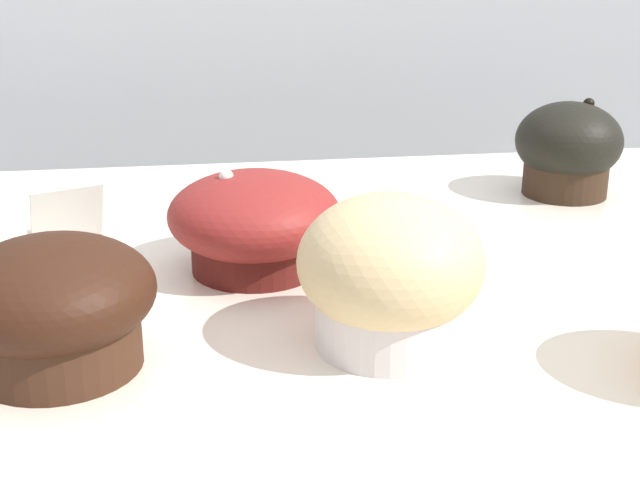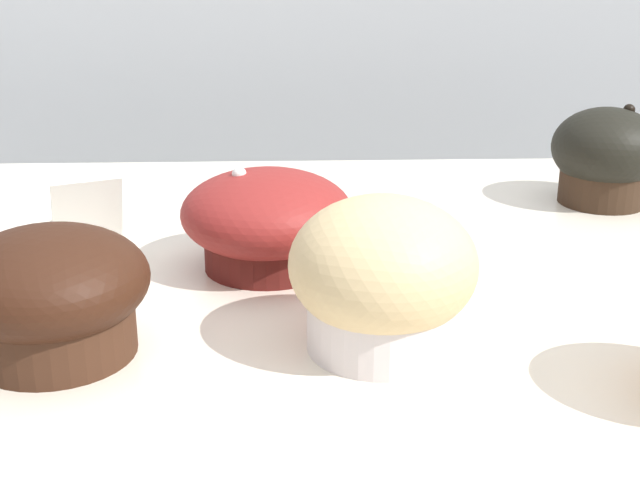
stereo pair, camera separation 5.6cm
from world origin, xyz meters
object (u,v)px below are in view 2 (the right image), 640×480
object	(u,v)px
muffin_front_center	(604,156)
muffin_back_center	(265,220)
muffin_back_left	(380,277)
muffin_back_right	(48,293)

from	to	relation	value
muffin_front_center	muffin_back_center	xyz separation A→B (m)	(-0.29, -0.14, -0.01)
muffin_back_center	muffin_back_left	bearing A→B (deg)	-62.10
muffin_back_right	muffin_back_center	world-z (taller)	same
muffin_front_center	muffin_back_right	distance (m)	0.49
muffin_front_center	muffin_back_left	size ratio (longest dim) A/B	0.87
muffin_front_center	muffin_back_left	world-z (taller)	muffin_back_left
muffin_back_left	muffin_back_center	distance (m)	0.15
muffin_back_right	muffin_front_center	bearing A→B (deg)	33.70
muffin_front_center	muffin_back_right	xyz separation A→B (m)	(-0.41, -0.27, -0.00)
muffin_front_center	muffin_back_center	size ratio (longest dim) A/B	0.78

